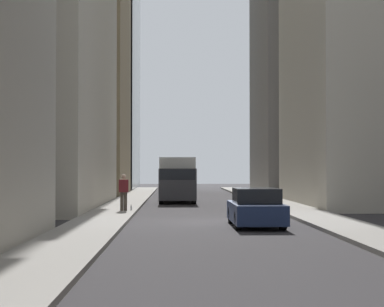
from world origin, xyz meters
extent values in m
plane|color=#302D30|center=(0.00, 0.00, 0.00)|extent=(135.00, 135.00, 0.00)
cube|color=gray|center=(0.00, 4.50, 0.07)|extent=(90.00, 2.20, 0.14)
cube|color=gray|center=(0.00, -4.50, 0.07)|extent=(90.00, 2.20, 0.14)
cube|color=gray|center=(30.31, -10.60, 14.71)|extent=(12.59, 10.00, 29.42)
cube|color=#9E8966|center=(29.25, 10.60, 14.53)|extent=(13.84, 10.00, 29.06)
cube|color=silver|center=(16.69, 1.40, 1.54)|extent=(4.60, 2.25, 2.60)
cube|color=#38383D|center=(13.49, 1.40, 1.19)|extent=(1.90, 2.25, 1.90)
cube|color=black|center=(13.49, 1.40, 1.79)|extent=(1.92, 2.09, 0.64)
cylinder|color=black|center=(13.49, 0.41, 0.44)|extent=(0.88, 0.28, 0.88)
cylinder|color=black|center=(13.49, 2.38, 0.44)|extent=(0.88, 0.28, 0.88)
cylinder|color=black|center=(18.09, 0.41, 0.44)|extent=(0.88, 0.28, 0.88)
cylinder|color=black|center=(18.09, 2.38, 0.44)|extent=(0.88, 0.28, 0.88)
cube|color=navy|center=(-2.04, -1.40, 0.53)|extent=(4.30, 1.78, 0.70)
cube|color=black|center=(-2.24, -1.40, 1.15)|extent=(2.10, 1.58, 0.54)
cylinder|color=black|center=(-0.69, -2.18, 0.32)|extent=(0.64, 0.22, 0.64)
cylinder|color=black|center=(-0.69, -0.62, 0.32)|extent=(0.64, 0.22, 0.64)
cylinder|color=black|center=(-3.39, -2.18, 0.32)|extent=(0.64, 0.22, 0.64)
cylinder|color=black|center=(-3.39, -0.62, 0.32)|extent=(0.64, 0.22, 0.64)
cylinder|color=#473D33|center=(5.15, 3.91, 0.58)|extent=(0.16, 0.16, 0.88)
cylinder|color=#473D33|center=(5.15, 4.08, 0.58)|extent=(0.16, 0.16, 0.88)
cube|color=maroon|center=(5.15, 3.99, 1.32)|extent=(0.26, 0.44, 0.60)
sphere|color=beige|center=(5.15, 3.99, 1.77)|extent=(0.22, 0.22, 0.22)
cylinder|color=#999EA3|center=(5.53, 3.66, 0.24)|extent=(0.07, 0.07, 0.20)
cylinder|color=#999EA3|center=(5.53, 3.66, 0.38)|extent=(0.03, 0.03, 0.07)
camera|label=1|loc=(-26.18, 1.57, 2.12)|focal=61.68mm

